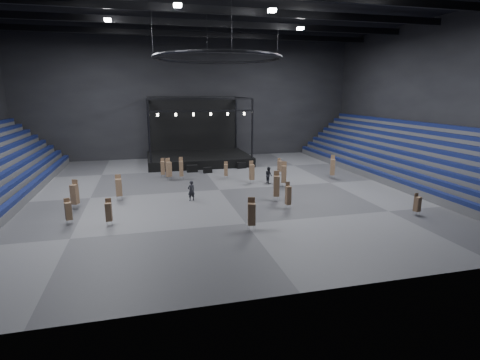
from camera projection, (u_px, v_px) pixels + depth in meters
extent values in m
plane|color=#4F4E51|center=(219.00, 190.00, 38.51)|extent=(50.00, 50.00, 0.00)
cube|color=black|center=(217.00, 1.00, 34.39)|extent=(50.00, 42.00, 0.20)
cube|color=black|center=(192.00, 98.00, 56.27)|extent=(50.00, 0.20, 18.00)
cube|color=black|center=(308.00, 110.00, 16.63)|extent=(50.00, 0.20, 18.00)
cube|color=black|center=(435.00, 99.00, 42.40)|extent=(0.20, 42.00, 18.00)
cube|color=#0C1136|center=(24.00, 192.00, 33.97)|extent=(0.59, 40.00, 0.40)
cube|color=#0C1136|center=(12.00, 185.00, 33.59)|extent=(0.59, 40.00, 0.40)
cube|color=#48484B|center=(400.00, 175.00, 43.52)|extent=(7.20, 40.00, 0.75)
cube|color=#0C1136|center=(375.00, 172.00, 42.60)|extent=(0.59, 40.00, 0.40)
cube|color=#48484B|center=(403.00, 172.00, 43.54)|extent=(6.30, 40.00, 1.50)
cube|color=#0C1136|center=(383.00, 165.00, 42.64)|extent=(0.59, 40.00, 0.40)
cube|color=#48484B|center=(407.00, 169.00, 43.56)|extent=(5.40, 40.00, 2.25)
cube|color=#0C1136|center=(390.00, 158.00, 42.69)|extent=(0.59, 40.00, 0.40)
cube|color=#48484B|center=(411.00, 165.00, 43.58)|extent=(4.50, 40.00, 3.00)
cube|color=#0C1136|center=(398.00, 151.00, 42.73)|extent=(0.59, 40.00, 0.40)
cube|color=#48484B|center=(414.00, 162.00, 43.60)|extent=(3.60, 40.00, 3.75)
cube|color=#0C1136|center=(405.00, 145.00, 42.77)|extent=(0.59, 40.00, 0.40)
cube|color=#48484B|center=(418.00, 159.00, 43.62)|extent=(2.70, 40.00, 4.50)
cube|color=#0C1136|center=(413.00, 138.00, 42.82)|extent=(0.59, 40.00, 0.40)
cube|color=#48484B|center=(422.00, 155.00, 43.64)|extent=(1.80, 40.00, 5.25)
cube|color=#0C1136|center=(420.00, 131.00, 42.86)|extent=(0.59, 40.00, 0.40)
cube|color=#48484B|center=(425.00, 152.00, 43.67)|extent=(0.90, 40.00, 6.00)
cube|color=#0C1136|center=(428.00, 124.00, 42.90)|extent=(0.59, 40.00, 0.40)
cube|color=black|center=(198.00, 159.00, 53.00)|extent=(14.00, 10.00, 1.20)
cube|color=black|center=(193.00, 124.00, 56.48)|extent=(13.30, 0.30, 8.00)
cylinder|color=black|center=(149.00, 131.00, 46.06)|extent=(0.24, 0.24, 7.80)
cylinder|color=black|center=(148.00, 125.00, 54.74)|extent=(0.24, 0.24, 7.80)
cylinder|color=black|center=(252.00, 129.00, 49.20)|extent=(0.24, 0.24, 7.80)
cylinder|color=black|center=(236.00, 123.00, 57.89)|extent=(0.24, 0.24, 7.80)
cube|color=black|center=(202.00, 99.00, 46.74)|extent=(13.40, 0.25, 0.25)
cube|color=black|center=(193.00, 98.00, 55.42)|extent=(13.40, 0.25, 0.25)
cube|color=black|center=(202.00, 111.00, 47.08)|extent=(13.40, 0.20, 0.20)
cylinder|color=white|center=(158.00, 115.00, 45.86)|extent=(0.24, 0.24, 0.35)
cylinder|color=white|center=(176.00, 115.00, 46.39)|extent=(0.24, 0.24, 0.35)
cylinder|color=white|center=(193.00, 114.00, 46.91)|extent=(0.24, 0.24, 0.35)
cylinder|color=white|center=(211.00, 114.00, 47.43)|extent=(0.24, 0.24, 0.35)
cylinder|color=white|center=(228.00, 114.00, 47.96)|extent=(0.24, 0.24, 0.35)
cylinder|color=white|center=(244.00, 114.00, 48.48)|extent=(0.24, 0.24, 0.35)
torus|color=black|center=(218.00, 58.00, 35.54)|extent=(12.30, 12.30, 0.30)
cylinder|color=black|center=(278.00, 32.00, 36.39)|extent=(0.04, 0.04, 5.00)
cylinder|color=black|center=(207.00, 38.00, 40.63)|extent=(0.04, 0.04, 5.00)
cylinder|color=black|center=(152.00, 27.00, 33.54)|extent=(0.04, 0.04, 5.00)
cylinder|color=black|center=(232.00, 18.00, 29.30)|extent=(0.04, 0.04, 5.00)
cube|color=black|center=(217.00, 10.00, 34.58)|extent=(49.00, 0.35, 0.70)
cube|color=black|center=(205.00, 23.00, 41.18)|extent=(49.00, 0.35, 0.70)
cube|color=black|center=(196.00, 34.00, 48.74)|extent=(49.00, 0.35, 0.70)
cube|color=white|center=(108.00, 20.00, 36.11)|extent=(0.60, 0.60, 0.25)
cube|color=white|center=(300.00, 28.00, 40.87)|extent=(0.60, 0.60, 0.25)
cube|color=white|center=(178.00, 5.00, 29.98)|extent=(0.60, 0.60, 0.25)
cube|color=white|center=(272.00, 10.00, 31.89)|extent=(0.60, 0.60, 0.25)
cube|color=black|center=(192.00, 169.00, 47.05)|extent=(1.35, 0.70, 0.89)
cube|color=black|center=(208.00, 170.00, 46.57)|extent=(1.12, 0.66, 0.71)
cube|color=black|center=(241.00, 165.00, 49.37)|extent=(1.32, 0.85, 0.81)
cylinder|color=silver|center=(117.00, 199.00, 34.40)|extent=(0.03, 0.03, 0.46)
cylinder|color=silver|center=(117.00, 198.00, 34.82)|extent=(0.03, 0.03, 0.46)
cylinder|color=silver|center=(122.00, 199.00, 34.51)|extent=(0.03, 0.03, 0.46)
cylinder|color=silver|center=(122.00, 197.00, 34.92)|extent=(0.03, 0.03, 0.46)
cube|color=#816347|center=(119.00, 187.00, 34.43)|extent=(0.60, 0.60, 1.60)
cube|color=#816347|center=(118.00, 179.00, 34.46)|extent=(0.53, 0.12, 0.88)
cylinder|color=silver|center=(282.00, 185.00, 39.61)|extent=(0.03, 0.03, 0.45)
cylinder|color=silver|center=(281.00, 184.00, 40.01)|extent=(0.03, 0.03, 0.45)
cylinder|color=silver|center=(286.00, 185.00, 39.71)|extent=(0.03, 0.03, 0.45)
cylinder|color=silver|center=(285.00, 184.00, 40.11)|extent=(0.03, 0.03, 0.45)
cube|color=#816347|center=(284.00, 174.00, 39.61)|extent=(0.70, 0.70, 1.79)
cube|color=#816347|center=(284.00, 166.00, 39.63)|extent=(0.51, 0.25, 0.98)
cylinder|color=silver|center=(180.00, 178.00, 42.88)|extent=(0.03, 0.03, 0.38)
cylinder|color=silver|center=(180.00, 178.00, 43.22)|extent=(0.03, 0.03, 0.38)
cylinder|color=silver|center=(183.00, 178.00, 42.97)|extent=(0.03, 0.03, 0.38)
cylinder|color=silver|center=(183.00, 177.00, 43.31)|extent=(0.03, 0.03, 0.38)
cube|color=#816347|center=(181.00, 169.00, 42.85)|extent=(0.48, 0.48, 1.77)
cube|color=#816347|center=(181.00, 161.00, 42.84)|extent=(0.44, 0.08, 0.97)
cylinder|color=silver|center=(279.00, 173.00, 45.45)|extent=(0.03, 0.03, 0.38)
cylinder|color=silver|center=(278.00, 173.00, 45.78)|extent=(0.03, 0.03, 0.38)
cylinder|color=silver|center=(282.00, 173.00, 45.53)|extent=(0.03, 0.03, 0.38)
cylinder|color=silver|center=(281.00, 173.00, 45.87)|extent=(0.03, 0.03, 0.38)
cube|color=#816347|center=(280.00, 166.00, 45.47)|extent=(0.59, 0.59, 1.32)
cube|color=#816347|center=(279.00, 161.00, 45.47)|extent=(0.42, 0.21, 0.72)
cylinder|color=silver|center=(225.00, 178.00, 43.25)|extent=(0.03, 0.03, 0.36)
cylinder|color=silver|center=(224.00, 177.00, 43.57)|extent=(0.03, 0.03, 0.36)
cylinder|color=silver|center=(228.00, 177.00, 43.33)|extent=(0.03, 0.03, 0.36)
cylinder|color=silver|center=(227.00, 177.00, 43.65)|extent=(0.03, 0.03, 0.36)
cube|color=#816347|center=(226.00, 170.00, 43.25)|extent=(0.50, 0.50, 1.34)
cube|color=#816347|center=(226.00, 165.00, 43.28)|extent=(0.41, 0.13, 0.74)
cylinder|color=silver|center=(162.00, 176.00, 43.80)|extent=(0.03, 0.03, 0.37)
cylinder|color=silver|center=(162.00, 176.00, 44.13)|extent=(0.03, 0.03, 0.37)
cylinder|color=silver|center=(165.00, 176.00, 43.88)|extent=(0.03, 0.03, 0.37)
cylinder|color=silver|center=(165.00, 176.00, 44.22)|extent=(0.03, 0.03, 0.37)
cube|color=#816347|center=(163.00, 168.00, 43.79)|extent=(0.49, 0.49, 1.55)
cube|color=#816347|center=(163.00, 162.00, 43.80)|extent=(0.43, 0.10, 0.85)
cylinder|color=silver|center=(331.00, 177.00, 43.34)|extent=(0.03, 0.03, 0.42)
cylinder|color=silver|center=(330.00, 176.00, 43.71)|extent=(0.03, 0.03, 0.42)
cylinder|color=silver|center=(334.00, 177.00, 43.43)|extent=(0.03, 0.03, 0.42)
cylinder|color=silver|center=(333.00, 176.00, 43.81)|extent=(0.03, 0.03, 0.42)
cube|color=#816347|center=(333.00, 167.00, 43.31)|extent=(0.65, 0.65, 1.86)
cube|color=#816347|center=(333.00, 159.00, 43.31)|extent=(0.47, 0.24, 1.02)
cylinder|color=silver|center=(73.00, 207.00, 31.95)|extent=(0.03, 0.03, 0.44)
cylinder|color=silver|center=(74.00, 206.00, 32.34)|extent=(0.03, 0.03, 0.44)
cylinder|color=silver|center=(78.00, 207.00, 32.05)|extent=(0.03, 0.03, 0.44)
cylinder|color=silver|center=(79.00, 205.00, 32.44)|extent=(0.03, 0.03, 0.44)
cube|color=#816347|center=(75.00, 194.00, 31.95)|extent=(0.69, 0.69, 1.70)
cube|color=#816347|center=(75.00, 185.00, 31.98)|extent=(0.50, 0.25, 0.93)
cylinder|color=silver|center=(67.00, 223.00, 28.20)|extent=(0.03, 0.03, 0.38)
cylinder|color=silver|center=(67.00, 221.00, 28.54)|extent=(0.03, 0.03, 0.38)
cylinder|color=silver|center=(72.00, 222.00, 28.28)|extent=(0.03, 0.03, 0.38)
cylinder|color=silver|center=(72.00, 221.00, 28.62)|extent=(0.03, 0.03, 0.38)
cube|color=#816347|center=(68.00, 211.00, 28.21)|extent=(0.58, 0.58, 1.34)
cube|color=#816347|center=(67.00, 203.00, 28.22)|extent=(0.43, 0.20, 0.74)
cylinder|color=silver|center=(275.00, 199.00, 34.37)|extent=(0.03, 0.03, 0.44)
cylinder|color=silver|center=(273.00, 198.00, 34.77)|extent=(0.03, 0.03, 0.44)
cylinder|color=silver|center=(279.00, 199.00, 34.47)|extent=(0.03, 0.03, 0.44)
cylinder|color=silver|center=(278.00, 198.00, 34.87)|extent=(0.03, 0.03, 0.44)
cube|color=#816347|center=(276.00, 186.00, 34.35)|extent=(0.64, 0.64, 1.89)
cube|color=#816347|center=(276.00, 176.00, 34.36)|extent=(0.51, 0.19, 1.04)
cylinder|color=silver|center=(249.00, 229.00, 26.88)|extent=(0.03, 0.03, 0.45)
cylinder|color=silver|center=(248.00, 227.00, 27.28)|extent=(0.03, 0.03, 0.45)
cylinder|color=silver|center=(255.00, 228.00, 26.98)|extent=(0.03, 0.03, 0.45)
cylinder|color=silver|center=(253.00, 226.00, 27.38)|extent=(0.03, 0.03, 0.45)
cube|color=#816347|center=(252.00, 214.00, 26.90)|extent=(0.63, 0.63, 1.61)
cube|color=#816347|center=(251.00, 203.00, 26.94)|extent=(0.52, 0.17, 0.89)
cylinder|color=silver|center=(167.00, 179.00, 42.42)|extent=(0.03, 0.03, 0.45)
cylinder|color=silver|center=(167.00, 178.00, 42.83)|extent=(0.03, 0.03, 0.45)
cylinder|color=silver|center=(171.00, 179.00, 42.53)|extent=(0.03, 0.03, 0.45)
cylinder|color=silver|center=(171.00, 178.00, 42.93)|extent=(0.03, 0.03, 0.45)
cube|color=#816347|center=(169.00, 169.00, 42.43)|extent=(0.70, 0.70, 1.68)
cube|color=#816347|center=(168.00, 162.00, 42.43)|extent=(0.51, 0.25, 0.92)
cylinder|color=silver|center=(287.00, 207.00, 32.16)|extent=(0.03, 0.03, 0.35)
cylinder|color=silver|center=(285.00, 206.00, 32.47)|extent=(0.03, 0.03, 0.35)
cylinder|color=silver|center=(290.00, 207.00, 32.23)|extent=(0.03, 0.03, 0.35)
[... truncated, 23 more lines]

